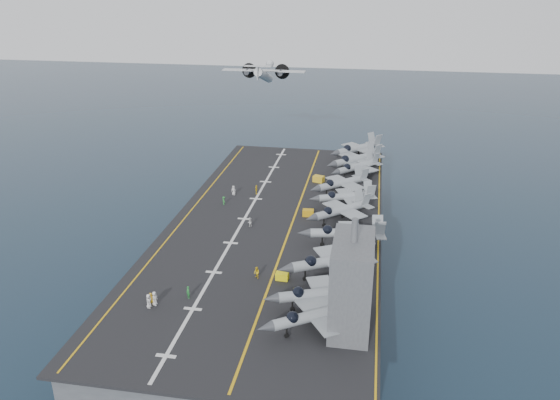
% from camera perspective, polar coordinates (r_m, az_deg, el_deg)
% --- Properties ---
extents(ground, '(500.00, 500.00, 0.00)m').
position_cam_1_polar(ground, '(104.73, -0.38, -7.42)').
color(ground, '#142135').
rests_on(ground, ground).
extents(hull, '(36.00, 90.00, 10.00)m').
position_cam_1_polar(hull, '(102.34, -0.39, -4.99)').
color(hull, '#56595E').
rests_on(hull, ground).
extents(flight_deck, '(38.00, 92.00, 0.40)m').
position_cam_1_polar(flight_deck, '(100.06, -0.39, -2.34)').
color(flight_deck, black).
rests_on(flight_deck, hull).
extents(foul_line, '(0.35, 90.00, 0.02)m').
position_cam_1_polar(foul_line, '(99.52, 1.31, -2.35)').
color(foul_line, gold).
rests_on(foul_line, flight_deck).
extents(landing_centerline, '(0.50, 90.00, 0.02)m').
position_cam_1_polar(landing_centerline, '(101.12, -3.74, -1.98)').
color(landing_centerline, silver).
rests_on(landing_centerline, flight_deck).
extents(deck_edge_port, '(0.25, 90.00, 0.02)m').
position_cam_1_polar(deck_edge_port, '(104.11, -9.64, -1.53)').
color(deck_edge_port, gold).
rests_on(deck_edge_port, flight_deck).
extents(deck_edge_stbd, '(0.25, 90.00, 0.02)m').
position_cam_1_polar(deck_edge_stbd, '(98.65, 10.25, -2.96)').
color(deck_edge_stbd, gold).
rests_on(deck_edge_stbd, flight_deck).
extents(island_superstructure, '(5.00, 10.00, 15.00)m').
position_cam_1_polar(island_superstructure, '(68.52, 7.55, -7.68)').
color(island_superstructure, '#56595E').
rests_on(island_superstructure, flight_deck).
extents(fighter_jet_0, '(16.22, 14.91, 4.69)m').
position_cam_1_polar(fighter_jet_0, '(69.87, 3.59, -11.85)').
color(fighter_jet_0, gray).
rests_on(fighter_jet_0, flight_deck).
extents(fighter_jet_1, '(16.06, 13.46, 4.75)m').
position_cam_1_polar(fighter_jet_1, '(74.20, 4.23, -9.61)').
color(fighter_jet_1, '#9CA2AB').
rests_on(fighter_jet_1, flight_deck).
extents(fighter_jet_2, '(17.88, 15.93, 5.18)m').
position_cam_1_polar(fighter_jet_2, '(81.64, 5.39, -6.28)').
color(fighter_jet_2, '#9EA5AF').
rests_on(fighter_jet_2, flight_deck).
extents(fighter_jet_3, '(15.83, 11.95, 4.99)m').
position_cam_1_polar(fighter_jet_3, '(90.72, 6.98, -3.35)').
color(fighter_jet_3, '#9FA6AE').
rests_on(fighter_jet_3, flight_deck).
extents(fighter_jet_4, '(16.51, 16.26, 4.83)m').
position_cam_1_polar(fighter_jet_4, '(99.53, 6.41, -0.98)').
color(fighter_jet_4, gray).
rests_on(fighter_jet_4, flight_deck).
extents(fighter_jet_5, '(15.34, 12.88, 4.54)m').
position_cam_1_polar(fighter_jet_5, '(106.23, 6.91, 0.45)').
color(fighter_jet_5, '#8F969F').
rests_on(fighter_jet_5, flight_deck).
extents(fighter_jet_6, '(16.68, 16.29, 4.87)m').
position_cam_1_polar(fighter_jet_6, '(112.63, 6.49, 1.85)').
color(fighter_jet_6, '#A1ABB2').
rests_on(fighter_jet_6, flight_deck).
extents(fighter_jet_7, '(16.01, 16.26, 4.76)m').
position_cam_1_polar(fighter_jet_7, '(123.09, 8.04, 3.54)').
color(fighter_jet_7, gray).
rests_on(fighter_jet_7, flight_deck).
extents(fighter_jet_8, '(18.22, 18.20, 5.36)m').
position_cam_1_polar(fighter_jet_8, '(127.47, 7.97, 4.34)').
color(fighter_jet_8, gray).
rests_on(fighter_jet_8, flight_deck).
extents(tow_cart_a, '(1.92, 1.29, 1.13)m').
position_cam_1_polar(tow_cart_a, '(81.31, 0.23, -7.94)').
color(tow_cart_a, yellow).
rests_on(tow_cart_a, flight_deck).
extents(tow_cart_b, '(2.13, 1.44, 1.24)m').
position_cam_1_polar(tow_cart_b, '(102.11, 2.96, -1.34)').
color(tow_cart_b, '#D09810').
rests_on(tow_cart_b, flight_deck).
extents(tow_cart_c, '(2.63, 2.14, 1.37)m').
position_cam_1_polar(tow_cart_c, '(119.20, 4.06, 2.21)').
color(tow_cart_c, gold).
rests_on(tow_cart_c, flight_deck).
extents(crew_0, '(0.93, 1.30, 2.04)m').
position_cam_1_polar(crew_0, '(76.81, -13.55, -10.22)').
color(crew_0, silver).
rests_on(crew_0, flight_deck).
extents(crew_1, '(1.27, 1.41, 1.96)m').
position_cam_1_polar(crew_1, '(77.14, -13.29, -10.08)').
color(crew_1, yellow).
rests_on(crew_1, flight_deck).
extents(crew_2, '(1.23, 1.25, 1.76)m').
position_cam_1_polar(crew_2, '(97.65, -3.19, -2.33)').
color(crew_2, silver).
rests_on(crew_2, flight_deck).
extents(crew_3, '(1.11, 1.19, 1.65)m').
position_cam_1_polar(crew_3, '(107.52, -5.88, -0.06)').
color(crew_3, '#268C33').
rests_on(crew_3, flight_deck).
extents(crew_4, '(0.95, 1.27, 1.94)m').
position_cam_1_polar(crew_4, '(112.15, -2.48, 1.08)').
color(crew_4, yellow).
rests_on(crew_4, flight_deck).
extents(crew_5, '(1.38, 1.12, 2.00)m').
position_cam_1_polar(crew_5, '(112.03, -4.88, 1.01)').
color(crew_5, silver).
rests_on(crew_5, flight_deck).
extents(crew_6, '(1.30, 1.28, 1.82)m').
position_cam_1_polar(crew_6, '(77.86, -9.59, -9.49)').
color(crew_6, '#248134').
rests_on(crew_6, flight_deck).
extents(crew_7, '(1.32, 1.30, 1.85)m').
position_cam_1_polar(crew_7, '(81.47, -2.45, -7.61)').
color(crew_7, yellow).
rests_on(crew_7, flight_deck).
extents(transport_plane, '(23.71, 16.35, 5.55)m').
position_cam_1_polar(transport_plane, '(157.24, -1.71, 12.87)').
color(transport_plane, silver).
extents(fighter_jet_9, '(18.22, 18.20, 5.36)m').
position_cam_1_polar(fighter_jet_9, '(135.58, 8.13, 5.43)').
color(fighter_jet_9, gray).
rests_on(fighter_jet_9, flight_deck).
extents(crew_8, '(0.93, 1.30, 2.04)m').
position_cam_1_polar(crew_8, '(77.18, -12.96, -9.99)').
color(crew_8, silver).
rests_on(crew_8, flight_deck).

